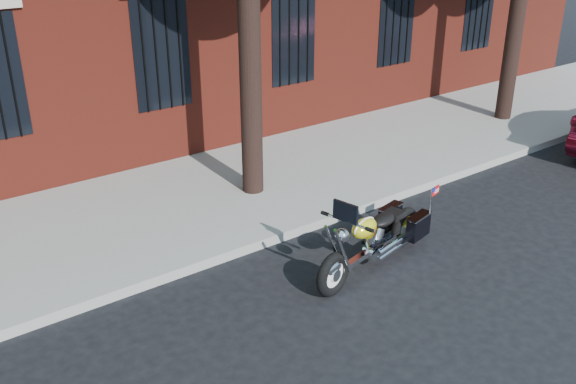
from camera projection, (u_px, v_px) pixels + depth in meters
ground at (340, 277)px, 8.82m from camera, size 120.00×120.00×0.00m
curb at (281, 235)px, 9.80m from camera, size 40.00×0.16×0.15m
sidewalk at (218, 194)px, 11.18m from camera, size 40.00×3.60×0.15m
motorcycle at (377, 239)px, 8.95m from camera, size 2.50×1.04×1.26m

